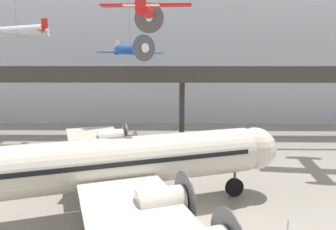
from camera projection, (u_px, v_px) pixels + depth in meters
The scene contains 7 objects.
ground_plane at pixel (192, 224), 19.35m from camera, with size 260.00×260.00×0.00m, color gray.
hangar_back_wall at pixel (181, 34), 49.92m from camera, with size 140.00×3.00×27.25m.
mezzanine_walkway at pixel (182, 79), 41.20m from camera, with size 110.00×3.20×8.96m.
airliner_silver_main at pixel (100, 165), 19.87m from camera, with size 24.33×28.41×9.20m.
suspended_plane_blue_trainer at pixel (130, 50), 35.05m from camera, with size 6.66×6.23×11.22m.
suspended_plane_red_highwing at pixel (145, 10), 22.65m from camera, with size 6.40×5.23×9.19m.
suspended_plane_silver_racer at pixel (17, 31), 37.67m from camera, with size 7.27×8.91×9.25m.
Camera 1 is at (-1.14, -18.06, 9.53)m, focal length 35.00 mm.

